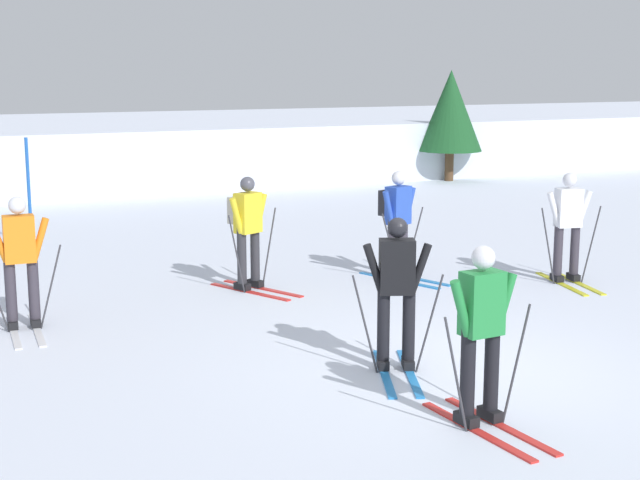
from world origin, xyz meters
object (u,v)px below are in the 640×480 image
skier_orange (20,255)px  conifer_far_left (451,111)px  trail_marker_pole (29,192)px  skier_blue (397,219)px  skier_green (482,330)px  skier_black (397,289)px  skier_yellow (247,227)px  skier_white (568,224)px

skier_orange → conifer_far_left: conifer_far_left is taller
skier_orange → trail_marker_pole: size_ratio=0.84×
skier_blue → skier_orange: 5.79m
skier_green → skier_black: size_ratio=1.00×
skier_yellow → trail_marker_pole: size_ratio=0.84×
skier_blue → skier_black: (-2.25, -3.98, -0.04)m
trail_marker_pole → skier_green: bearing=-76.7°
skier_orange → skier_black: 4.94m
skier_blue → skier_yellow: same height
skier_orange → conifer_far_left: size_ratio=0.53×
skier_yellow → skier_green: bearing=-89.1°
skier_green → skier_white: 6.32m
skier_black → skier_white: bearing=30.3°
skier_black → trail_marker_pole: trail_marker_pole is taller
skier_white → conifer_far_left: size_ratio=0.53×
skier_blue → skier_white: same height
skier_green → trail_marker_pole: bearing=103.3°
skier_white → skier_yellow: (-4.67, 1.63, 0.04)m
trail_marker_pole → skier_blue: bearing=-46.6°
skier_green → skier_white: (4.58, 4.36, 0.00)m
skier_green → trail_marker_pole: size_ratio=0.84×
skier_yellow → skier_blue: bearing=-6.6°
skier_black → trail_marker_pole: (-2.64, 9.15, 0.10)m
skier_blue → skier_yellow: 2.42m
skier_orange → skier_black: (3.52, -3.47, -0.04)m
skier_black → skier_yellow: (-0.16, 4.26, 0.04)m
skier_orange → skier_yellow: size_ratio=1.00×
skier_orange → skier_black: same height
skier_black → skier_yellow: 4.26m
skier_white → skier_yellow: same height
skier_yellow → skier_orange: bearing=-166.7°
skier_green → conifer_far_left: conifer_far_left is taller
skier_blue → trail_marker_pole: (-4.89, 5.16, 0.06)m
trail_marker_pole → conifer_far_left: bearing=23.0°
skier_blue → skier_white: 2.64m
skier_blue → trail_marker_pole: size_ratio=0.85×
skier_white → skier_yellow: bearing=160.8°
skier_orange → conifer_far_left: (13.45, 11.02, 1.08)m
skier_black → trail_marker_pole: 9.52m
skier_green → conifer_far_left: (10.00, 16.21, 1.12)m
skier_blue → skier_orange: (-5.76, -0.51, 0.00)m
skier_black → skier_white: 5.22m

